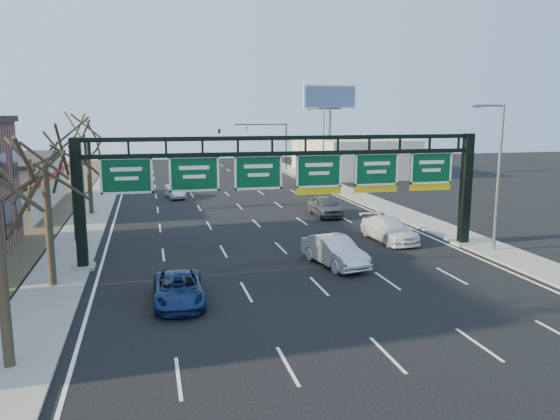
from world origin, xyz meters
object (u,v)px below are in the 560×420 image
object	(u,v)px
car_blue_suv	(179,289)
car_silver_sedan	(335,251)
sign_gantry	(291,179)
car_white_wagon	(389,229)

from	to	relation	value
car_blue_suv	car_silver_sedan	bearing A→B (deg)	26.29
sign_gantry	car_white_wagon	bearing A→B (deg)	16.75
sign_gantry	car_blue_suv	bearing A→B (deg)	-136.02
sign_gantry	car_silver_sedan	world-z (taller)	sign_gantry
sign_gantry	car_white_wagon	size ratio (longest dim) A/B	4.58
car_silver_sedan	car_white_wagon	distance (m)	7.35
sign_gantry	car_blue_suv	world-z (taller)	sign_gantry
car_blue_suv	car_silver_sedan	distance (m)	9.83
sign_gantry	car_blue_suv	xyz separation A→B (m)	(-7.06, -6.81, -3.96)
sign_gantry	car_white_wagon	world-z (taller)	sign_gantry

